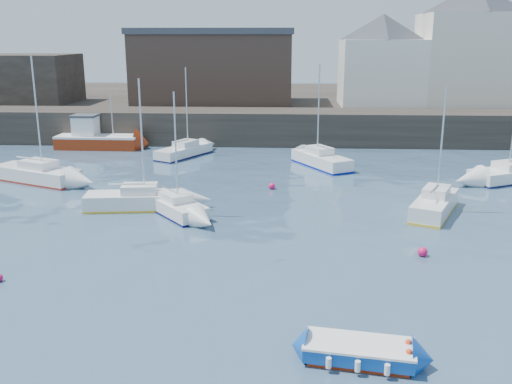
# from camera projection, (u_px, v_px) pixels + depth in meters

# --- Properties ---
(water) EXTENTS (220.00, 220.00, 0.00)m
(water) POSITION_uv_depth(u_px,v_px,m) (237.00, 326.00, 19.58)
(water) COLOR #2D4760
(water) RESTS_ON ground
(quay_wall) EXTENTS (90.00, 5.00, 3.00)m
(quay_wall) POSITION_uv_depth(u_px,v_px,m) (269.00, 127.00, 52.89)
(quay_wall) COLOR #28231E
(quay_wall) RESTS_ON ground
(land_strip) EXTENTS (90.00, 32.00, 2.80)m
(land_strip) POSITION_uv_depth(u_px,v_px,m) (274.00, 105.00, 70.25)
(land_strip) COLOR #28231E
(land_strip) RESTS_ON ground
(bldg_east_a) EXTENTS (13.36, 13.36, 11.80)m
(bldg_east_a) POSITION_uv_depth(u_px,v_px,m) (473.00, 45.00, 56.66)
(bldg_east_a) COLOR beige
(bldg_east_a) RESTS_ON land_strip
(bldg_east_d) EXTENTS (11.14, 11.14, 8.95)m
(bldg_east_d) POSITION_uv_depth(u_px,v_px,m) (381.00, 60.00, 57.03)
(bldg_east_d) COLOR white
(bldg_east_d) RESTS_ON land_strip
(warehouse) EXTENTS (16.40, 10.40, 7.60)m
(warehouse) POSITION_uv_depth(u_px,v_px,m) (215.00, 66.00, 59.56)
(warehouse) COLOR #3D2D26
(warehouse) RESTS_ON land_strip
(bldg_west) EXTENTS (14.00, 8.00, 5.00)m
(bldg_west) POSITION_uv_depth(u_px,v_px,m) (7.00, 79.00, 60.09)
(bldg_west) COLOR #353028
(bldg_west) RESTS_ON land_strip
(blue_dinghy) EXTENTS (3.53, 2.02, 0.64)m
(blue_dinghy) POSITION_uv_depth(u_px,v_px,m) (359.00, 351.00, 17.36)
(blue_dinghy) COLOR maroon
(blue_dinghy) RESTS_ON ground
(fishing_boat) EXTENTS (7.26, 2.85, 4.77)m
(fishing_boat) POSITION_uv_depth(u_px,v_px,m) (96.00, 138.00, 50.47)
(fishing_boat) COLOR maroon
(fishing_boat) RESTS_ON ground
(sailboat_a) EXTENTS (5.86, 2.48, 7.40)m
(sailboat_a) POSITION_uv_depth(u_px,v_px,m) (136.00, 200.00, 32.78)
(sailboat_a) COLOR white
(sailboat_a) RESTS_ON ground
(sailboat_b) EXTENTS (4.62, 5.19, 6.81)m
(sailboat_b) POSITION_uv_depth(u_px,v_px,m) (174.00, 205.00, 31.99)
(sailboat_b) COLOR white
(sailboat_b) RESTS_ON ground
(sailboat_c) EXTENTS (3.82, 5.58, 7.05)m
(sailboat_c) POSITION_uv_depth(u_px,v_px,m) (435.00, 204.00, 31.88)
(sailboat_c) COLOR white
(sailboat_c) RESTS_ON ground
(sailboat_e) EXTENTS (6.91, 4.62, 8.52)m
(sailboat_e) POSITION_uv_depth(u_px,v_px,m) (37.00, 174.00, 38.87)
(sailboat_e) COLOR white
(sailboat_e) RESTS_ON ground
(sailboat_f) EXTENTS (4.58, 6.03, 7.65)m
(sailboat_f) POSITION_uv_depth(u_px,v_px,m) (321.00, 160.00, 43.43)
(sailboat_f) COLOR white
(sailboat_f) RESTS_ON ground
(sailboat_h) EXTENTS (4.28, 5.77, 7.21)m
(sailboat_h) POSITION_uv_depth(u_px,v_px,m) (184.00, 151.00, 47.10)
(sailboat_h) COLOR white
(sailboat_h) RESTS_ON ground
(buoy_mid) EXTENTS (0.44, 0.44, 0.44)m
(buoy_mid) POSITION_uv_depth(u_px,v_px,m) (422.00, 256.00, 25.82)
(buoy_mid) COLOR #E51258
(buoy_mid) RESTS_ON ground
(buoy_far) EXTENTS (0.43, 0.43, 0.43)m
(buoy_far) POSITION_uv_depth(u_px,v_px,m) (272.00, 189.00, 37.14)
(buoy_far) COLOR #E51258
(buoy_far) RESTS_ON ground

